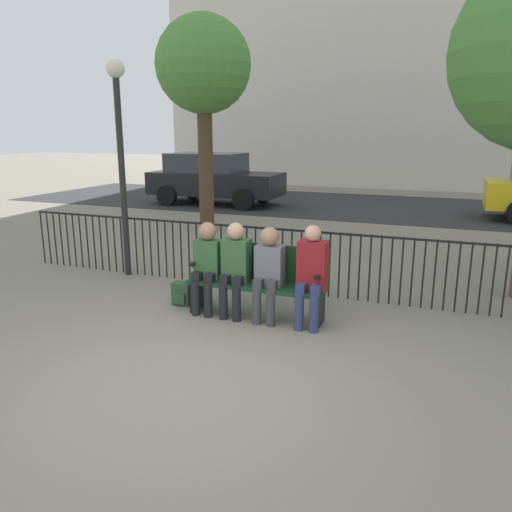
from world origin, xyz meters
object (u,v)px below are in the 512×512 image
(seated_person_2, at_px, (269,268))
(tree_0, at_px, (203,68))
(backpack, at_px, (182,294))
(parked_car_1, at_px, (213,178))
(park_bench, at_px, (258,278))
(seated_person_3, at_px, (311,271))
(lamp_post, at_px, (120,135))
(seated_person_0, at_px, (207,262))
(seated_person_1, at_px, (235,264))

(seated_person_2, relative_size, tree_0, 0.24)
(backpack, height_order, parked_car_1, parked_car_1)
(park_bench, distance_m, parked_car_1, 10.10)
(park_bench, height_order, seated_person_3, seated_person_3)
(park_bench, distance_m, backpack, 1.16)
(tree_0, distance_m, parked_car_1, 5.07)
(park_bench, relative_size, seated_person_2, 1.49)
(seated_person_3, relative_size, tree_0, 0.26)
(seated_person_2, xyz_separation_m, seated_person_3, (0.54, 0.00, 0.02))
(seated_person_3, height_order, parked_car_1, parked_car_1)
(lamp_post, bearing_deg, tree_0, 97.88)
(backpack, bearing_deg, tree_0, 113.11)
(backpack, bearing_deg, seated_person_0, -15.62)
(park_bench, relative_size, seated_person_3, 1.42)
(seated_person_0, distance_m, backpack, 0.71)
(seated_person_0, relative_size, parked_car_1, 0.28)
(seated_person_3, xyz_separation_m, lamp_post, (-3.39, 1.09, 1.55))
(parked_car_1, bearing_deg, seated_person_3, -57.68)
(lamp_post, bearing_deg, seated_person_0, -28.41)
(seated_person_0, xyz_separation_m, lamp_post, (-2.02, 1.09, 1.57))
(seated_person_2, xyz_separation_m, tree_0, (-3.41, 5.08, 2.99))
(seated_person_1, bearing_deg, parked_car_1, 117.58)
(seated_person_0, bearing_deg, park_bench, 11.21)
(park_bench, xyz_separation_m, seated_person_1, (-0.26, -0.13, 0.18))
(tree_0, bearing_deg, seated_person_0, -63.18)
(seated_person_3, distance_m, backpack, 1.91)
(park_bench, relative_size, lamp_post, 0.53)
(tree_0, xyz_separation_m, lamp_post, (0.55, -3.99, -1.42))
(lamp_post, xyz_separation_m, parked_car_1, (-2.26, 7.84, -1.40))
(lamp_post, bearing_deg, park_bench, -19.79)
(seated_person_2, distance_m, backpack, 1.40)
(seated_person_0, bearing_deg, parked_car_1, 115.57)
(seated_person_2, distance_m, parked_car_1, 10.30)
(park_bench, xyz_separation_m, parked_car_1, (-4.93, 8.80, 0.35))
(seated_person_1, bearing_deg, lamp_post, 155.65)
(backpack, relative_size, parked_car_1, 0.07)
(backpack, xyz_separation_m, lamp_post, (-1.56, 0.96, 2.09))
(park_bench, distance_m, seated_person_0, 0.69)
(tree_0, height_order, lamp_post, tree_0)
(park_bench, bearing_deg, lamp_post, 160.21)
(seated_person_3, height_order, tree_0, tree_0)
(seated_person_2, distance_m, tree_0, 6.81)
(seated_person_2, relative_size, seated_person_3, 0.95)
(seated_person_0, xyz_separation_m, tree_0, (-2.57, 5.08, 2.99))
(park_bench, xyz_separation_m, backpack, (-1.11, -0.00, -0.35))
(seated_person_0, distance_m, seated_person_3, 1.38)
(seated_person_0, bearing_deg, backpack, 164.38)
(backpack, relative_size, tree_0, 0.06)
(seated_person_1, xyz_separation_m, seated_person_2, (0.45, -0.00, -0.01))
(seated_person_2, xyz_separation_m, lamp_post, (-2.86, 1.09, 1.57))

